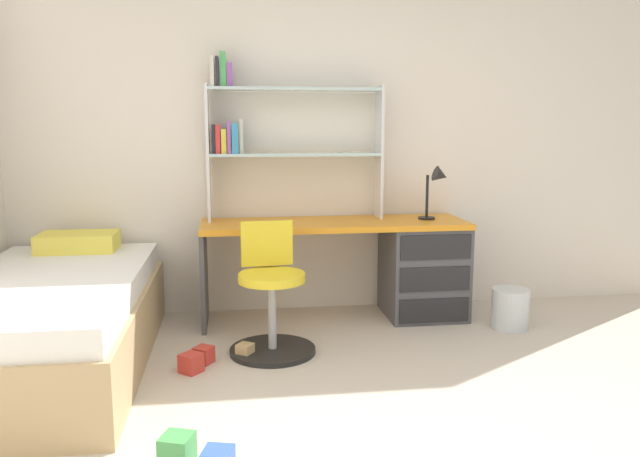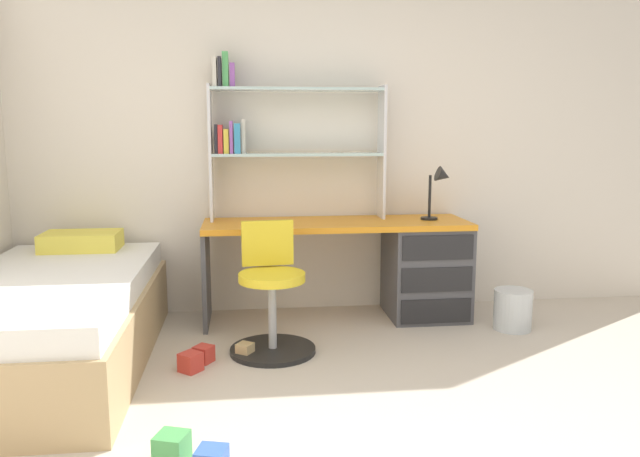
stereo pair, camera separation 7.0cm
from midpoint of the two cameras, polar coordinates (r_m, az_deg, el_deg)
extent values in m
cube|color=silver|center=(4.64, 2.44, 8.34)|extent=(5.71, 0.06, 2.56)
cube|color=orange|center=(4.35, 1.98, 0.40)|extent=(1.85, 0.56, 0.04)
cube|color=#4C4C51|center=(4.57, 10.08, -3.82)|extent=(0.55, 0.53, 0.66)
cube|color=#4C4C51|center=(4.38, -9.91, -4.38)|extent=(0.03, 0.50, 0.66)
cube|color=black|center=(4.37, 11.03, -7.44)|extent=(0.49, 0.01, 0.17)
cube|color=black|center=(4.31, 11.12, -4.62)|extent=(0.49, 0.01, 0.17)
cube|color=black|center=(4.27, 11.21, -1.74)|extent=(0.49, 0.01, 0.17)
cube|color=silver|center=(4.42, -9.53, 6.80)|extent=(0.02, 0.22, 0.94)
cube|color=silver|center=(4.53, 6.11, 6.93)|extent=(0.02, 0.22, 0.94)
cube|color=silver|center=(4.43, -1.61, 6.80)|extent=(1.19, 0.22, 0.02)
cube|color=silver|center=(4.44, -1.64, 12.62)|extent=(1.19, 0.22, 0.02)
cube|color=#26262D|center=(4.41, -9.03, 8.10)|extent=(0.02, 0.13, 0.20)
cube|color=red|center=(4.41, -8.64, 8.09)|extent=(0.03, 0.15, 0.20)
cube|color=yellow|center=(4.41, -8.11, 7.92)|extent=(0.03, 0.15, 0.17)
cube|color=purple|center=(4.41, -7.66, 8.28)|extent=(0.02, 0.19, 0.22)
cube|color=#338CBF|center=(4.41, -7.12, 8.19)|extent=(0.04, 0.19, 0.21)
cube|color=beige|center=(4.41, -6.55, 8.38)|extent=(0.03, 0.12, 0.23)
cube|color=beige|center=(4.43, -9.14, 13.93)|extent=(0.03, 0.19, 0.20)
cube|color=#26262D|center=(4.43, -8.70, 13.95)|extent=(0.02, 0.16, 0.20)
cube|color=#4CA559|center=(4.43, -8.19, 14.18)|extent=(0.04, 0.13, 0.23)
cube|color=purple|center=(4.42, -7.57, 13.72)|extent=(0.03, 0.12, 0.16)
cylinder|color=black|center=(4.51, 10.39, 0.92)|extent=(0.12, 0.12, 0.02)
cylinder|color=black|center=(4.49, 10.45, 2.91)|extent=(0.02, 0.02, 0.30)
cone|color=black|center=(4.45, 11.68, 4.76)|extent=(0.12, 0.11, 0.13)
cylinder|color=black|center=(3.86, -3.81, -11.03)|extent=(0.52, 0.52, 0.03)
cylinder|color=#A5A8AD|center=(3.80, -3.84, -8.10)|extent=(0.05, 0.05, 0.45)
cylinder|color=yellow|center=(3.73, -3.88, -4.47)|extent=(0.40, 0.40, 0.05)
cube|color=yellow|center=(3.87, -4.31, -1.32)|extent=(0.32, 0.07, 0.28)
cube|color=tan|center=(3.87, -22.84, -8.88)|extent=(1.04, 2.00, 0.40)
cube|color=white|center=(3.80, -23.10, -5.03)|extent=(0.98, 1.94, 0.14)
cube|color=#EAD84C|center=(4.48, -20.57, -1.08)|extent=(0.50, 0.32, 0.12)
cylinder|color=silver|center=(4.44, 17.67, -7.09)|extent=(0.25, 0.25, 0.27)
cube|color=red|center=(3.75, -10.07, -11.25)|extent=(0.13, 0.13, 0.10)
cube|color=#479E51|center=(2.75, -12.65, -19.02)|extent=(0.16, 0.16, 0.12)
cube|color=tan|center=(3.79, -6.34, -11.03)|extent=(0.12, 0.12, 0.09)
cube|color=red|center=(3.63, -11.21, -11.91)|extent=(0.15, 0.15, 0.11)
camera|label=1|loc=(0.04, -89.45, 0.09)|focal=34.97mm
camera|label=2|loc=(0.04, 90.55, -0.09)|focal=34.97mm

